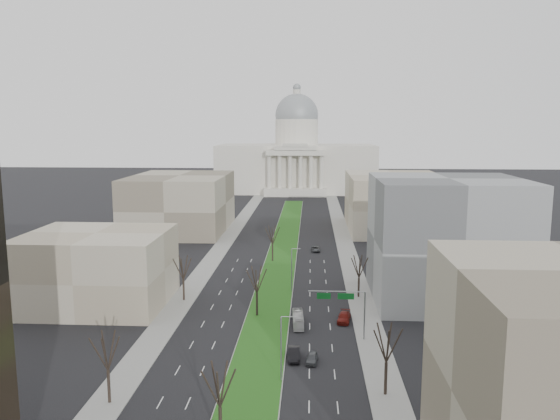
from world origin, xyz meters
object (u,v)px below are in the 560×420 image
at_px(car_red, 344,317).
at_px(car_grey_far, 316,249).
at_px(car_black, 294,354).
at_px(car_grey_near, 312,358).
at_px(box_van, 298,319).

distance_m(car_red, car_grey_far, 53.80).
relative_size(car_black, car_red, 0.94).
distance_m(car_grey_near, car_red, 17.90).
bearing_deg(car_red, car_grey_far, 103.95).
relative_size(car_black, car_grey_far, 1.02).
bearing_deg(car_grey_far, box_van, -94.74).
bearing_deg(box_van, car_grey_far, 83.19).
height_order(car_grey_near, box_van, box_van).
relative_size(car_grey_far, box_van, 0.63).
bearing_deg(car_grey_far, car_black, -94.29).
bearing_deg(car_black, car_grey_far, 85.14).
height_order(car_red, box_van, box_van).
relative_size(car_red, car_grey_far, 1.09).
bearing_deg(car_grey_near, car_black, 164.65).
distance_m(car_grey_far, box_van, 55.92).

